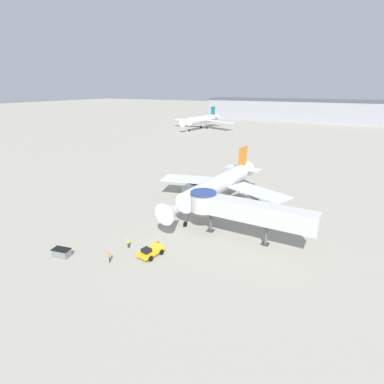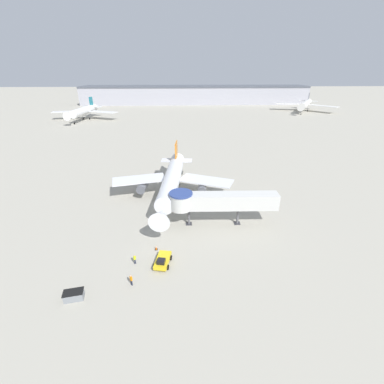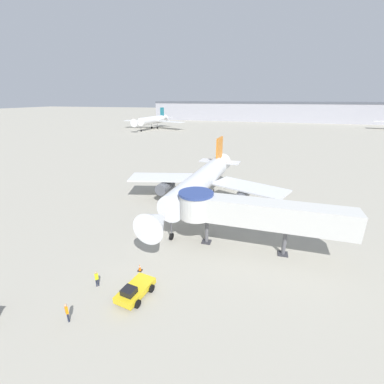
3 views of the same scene
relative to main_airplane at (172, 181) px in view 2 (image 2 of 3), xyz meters
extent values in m
plane|color=#A8A393|center=(-0.66, -4.38, -4.08)|extent=(800.00, 800.00, 0.00)
cylinder|color=silver|center=(-0.06, -0.69, 0.13)|extent=(5.28, 21.93, 3.49)
cone|color=silver|center=(-1.23, -14.81, 0.13)|extent=(3.80, 4.12, 3.49)
cone|color=silver|center=(0.94, 11.35, 0.13)|extent=(3.91, 5.51, 3.49)
cube|color=silver|center=(-7.31, 2.33, -0.48)|extent=(12.30, 7.43, 0.22)
cube|color=silver|center=(7.60, 1.09, -0.48)|extent=(12.49, 8.98, 0.22)
cube|color=orange|center=(0.92, 11.09, 3.27)|extent=(0.57, 4.01, 4.54)
cube|color=silver|center=(0.97, 11.61, 0.74)|extent=(8.01, 3.44, 0.18)
cylinder|color=#565960|center=(-6.50, 1.05, -1.69)|extent=(2.25, 4.15, 1.92)
cylinder|color=#565960|center=(6.58, -0.04, -1.69)|extent=(2.25, 4.15, 1.92)
cylinder|color=#4C4C51|center=(-0.94, -11.27, -2.62)|extent=(0.18, 0.18, 2.01)
cylinder|color=black|center=(-0.94, -11.27, -3.63)|extent=(0.33, 0.92, 0.90)
cylinder|color=#4C4C51|center=(-1.40, 2.15, -2.62)|extent=(0.22, 0.22, 2.01)
cylinder|color=black|center=(-1.40, 2.15, -3.63)|extent=(0.47, 0.93, 0.90)
cylinder|color=#4C4C51|center=(1.73, 1.89, -2.62)|extent=(0.22, 0.22, 2.01)
cylinder|color=black|center=(1.73, 1.89, -3.63)|extent=(0.47, 0.93, 0.90)
cube|color=silver|center=(10.60, -10.86, 0.64)|extent=(17.18, 2.95, 2.80)
cylinder|color=silver|center=(2.04, -10.68, 0.64)|extent=(3.90, 3.90, 2.80)
cylinder|color=navy|center=(2.04, -10.68, 2.19)|extent=(4.10, 4.09, 0.30)
cylinder|color=#56565B|center=(3.41, -10.71, -2.42)|extent=(0.44, 0.44, 3.31)
cube|color=#333338|center=(3.41, -10.71, -4.02)|extent=(1.10, 1.10, 0.12)
cylinder|color=#56565B|center=(12.31, -10.90, -2.42)|extent=(0.44, 0.44, 3.31)
cube|color=#333338|center=(12.31, -10.90, -4.02)|extent=(1.10, 1.10, 0.12)
cube|color=yellow|center=(-0.70, -21.27, -3.44)|extent=(2.49, 4.03, 0.56)
cube|color=black|center=(-0.85, -22.10, -2.90)|extent=(1.28, 1.23, 0.50)
cylinder|color=black|center=(-1.82, -22.13, -3.71)|extent=(0.42, 0.76, 0.72)
cylinder|color=black|center=(0.06, -22.45, -3.71)|extent=(0.42, 0.76, 0.72)
cylinder|color=black|center=(-1.46, -20.09, -3.71)|extent=(0.42, 0.76, 0.72)
cylinder|color=black|center=(0.42, -20.41, -3.71)|extent=(0.42, 0.76, 0.72)
cube|color=gray|center=(-11.28, -27.23, -3.53)|extent=(2.46, 1.66, 1.08)
cube|color=black|center=(-11.28, -27.23, -2.95)|extent=(2.61, 1.76, 0.08)
cube|color=black|center=(-1.57, -22.30, -4.06)|extent=(0.45, 0.45, 0.04)
cone|color=orange|center=(-1.57, -22.30, -3.69)|extent=(0.31, 0.31, 0.70)
cylinder|color=white|center=(-1.57, -22.30, -3.60)|extent=(0.17, 0.17, 0.08)
cube|color=black|center=(-1.96, -17.94, -4.06)|extent=(0.45, 0.45, 0.04)
cone|color=orange|center=(-1.96, -17.94, -3.68)|extent=(0.31, 0.31, 0.71)
cylinder|color=white|center=(-1.96, -17.94, -3.60)|extent=(0.17, 0.17, 0.08)
cube|color=black|center=(10.21, -2.43, -4.06)|extent=(0.49, 0.49, 0.04)
cone|color=orange|center=(10.21, -2.43, -3.65)|extent=(0.34, 0.34, 0.77)
cylinder|color=white|center=(10.21, -2.43, -3.56)|extent=(0.19, 0.19, 0.09)
cylinder|color=#1E2338|center=(-4.48, -25.30, -3.66)|extent=(0.12, 0.12, 0.83)
cylinder|color=#1E2338|center=(-4.62, -25.20, -3.66)|extent=(0.12, 0.12, 0.83)
cube|color=orange|center=(-4.55, -25.25, -2.91)|extent=(0.38, 0.35, 0.66)
sphere|color=tan|center=(-4.55, -25.25, -2.47)|extent=(0.23, 0.23, 0.23)
cylinder|color=#1E2338|center=(-4.70, -21.05, -3.68)|extent=(0.11, 0.11, 0.78)
cylinder|color=#1E2338|center=(-4.82, -21.16, -3.68)|extent=(0.11, 0.11, 0.78)
cube|color=#D1E019|center=(-4.76, -21.11, -2.98)|extent=(0.35, 0.34, 0.62)
sphere|color=tan|center=(-4.76, -21.11, -2.57)|extent=(0.21, 0.21, 0.21)
cylinder|color=white|center=(83.36, 122.38, 0.76)|extent=(17.38, 25.13, 3.99)
cone|color=white|center=(74.42, 107.61, 0.76)|extent=(5.69, 5.82, 3.99)
cone|color=white|center=(91.07, 135.11, 0.76)|extent=(6.51, 7.19, 3.99)
cube|color=white|center=(75.82, 131.16, 0.07)|extent=(18.89, 9.93, 0.22)
cube|color=white|center=(94.63, 119.76, 0.07)|extent=(16.29, 17.53, 0.22)
cube|color=slate|center=(90.91, 134.85, 4.35)|extent=(2.72, 4.28, 5.19)
cube|color=white|center=(91.22, 135.36, 1.46)|extent=(12.23, 9.25, 0.18)
cylinder|color=#4C4C51|center=(76.60, 111.21, -2.38)|extent=(0.18, 0.18, 2.29)
cylinder|color=black|center=(76.60, 111.21, -3.53)|extent=(0.79, 1.08, 1.10)
cylinder|color=#4C4C51|center=(83.57, 126.19, -2.38)|extent=(0.22, 0.22, 2.29)
cylinder|color=black|center=(83.57, 126.19, -3.53)|extent=(0.91, 1.15, 1.10)
cylinder|color=#4C4C51|center=(86.64, 124.33, -2.38)|extent=(0.22, 0.22, 2.29)
cylinder|color=black|center=(86.64, 124.33, -3.53)|extent=(0.91, 1.15, 1.10)
cylinder|color=white|center=(-51.73, 96.91, 0.81)|extent=(6.26, 23.27, 4.04)
cone|color=white|center=(-53.23, 81.66, 0.81)|extent=(4.45, 4.81, 4.04)
cone|color=white|center=(-50.47, 109.76, 0.81)|extent=(4.61, 6.42, 4.04)
cube|color=white|center=(-61.56, 101.12, 0.11)|extent=(17.11, 8.74, 0.22)
cube|color=white|center=(-41.27, 99.13, 0.11)|extent=(17.12, 11.45, 0.22)
cube|color=#19707F|center=(-50.50, 109.46, 4.45)|extent=(0.66, 4.36, 5.25)
cube|color=white|center=(-50.44, 110.06, 1.52)|extent=(11.36, 4.12, 0.18)
cylinder|color=#4C4C51|center=(-52.84, 85.58, -2.36)|extent=(0.18, 0.18, 2.32)
cylinder|color=black|center=(-52.84, 85.58, -3.53)|extent=(0.37, 1.12, 1.10)
cylinder|color=#4C4C51|center=(-53.26, 99.95, -2.36)|extent=(0.22, 0.22, 2.32)
cylinder|color=black|center=(-53.26, 99.95, -3.53)|extent=(0.51, 1.13, 1.10)
cylinder|color=#4C4C51|center=(-49.64, 99.60, -2.36)|extent=(0.22, 0.22, 2.32)
cylinder|color=black|center=(-49.64, 99.60, -3.53)|extent=(0.51, 1.13, 1.10)
cube|color=#A8A8B2|center=(13.25, 170.62, 2.19)|extent=(178.26, 22.85, 12.54)
cube|color=#4C515B|center=(13.25, 170.62, 9.06)|extent=(178.26, 23.31, 1.20)
camera|label=1|loc=(21.08, -50.25, 17.86)|focal=28.00mm
camera|label=2|loc=(2.43, -50.76, 21.73)|focal=24.00mm
camera|label=3|loc=(9.11, -37.58, 12.65)|focal=24.00mm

